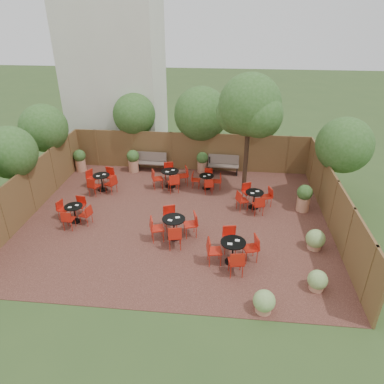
# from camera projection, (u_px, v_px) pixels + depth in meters

# --- Properties ---
(ground) EXTENTS (80.00, 80.00, 0.00)m
(ground) POSITION_uv_depth(u_px,v_px,m) (177.00, 219.00, 14.49)
(ground) COLOR #354F23
(ground) RESTS_ON ground
(courtyard_paving) EXTENTS (12.00, 10.00, 0.02)m
(courtyard_paving) POSITION_uv_depth(u_px,v_px,m) (177.00, 219.00, 14.48)
(courtyard_paving) COLOR #3E2119
(courtyard_paving) RESTS_ON ground
(fence_back) EXTENTS (12.00, 0.08, 2.00)m
(fence_back) POSITION_uv_depth(u_px,v_px,m) (190.00, 152.00, 18.44)
(fence_back) COLOR brown
(fence_back) RESTS_ON ground
(fence_left) EXTENTS (0.08, 10.00, 2.00)m
(fence_left) POSITION_uv_depth(u_px,v_px,m) (31.00, 190.00, 14.57)
(fence_left) COLOR brown
(fence_left) RESTS_ON ground
(fence_right) EXTENTS (0.08, 10.00, 2.00)m
(fence_right) POSITION_uv_depth(u_px,v_px,m) (334.00, 205.00, 13.48)
(fence_right) COLOR brown
(fence_right) RESTS_ON ground
(neighbour_building) EXTENTS (5.00, 4.00, 8.00)m
(neighbour_building) POSITION_uv_depth(u_px,v_px,m) (116.00, 80.00, 20.11)
(neighbour_building) COLOR beige
(neighbour_building) RESTS_ON ground
(overhang_foliage) EXTENTS (15.54, 10.58, 2.75)m
(overhang_foliage) POSITION_uv_depth(u_px,v_px,m) (157.00, 130.00, 16.15)
(overhang_foliage) COLOR #2A521A
(overhang_foliage) RESTS_ON ground
(courtyard_tree) EXTENTS (2.77, 2.67, 5.32)m
(courtyard_tree) POSITION_uv_depth(u_px,v_px,m) (249.00, 109.00, 14.87)
(courtyard_tree) COLOR black
(courtyard_tree) RESTS_ON courtyard_paving
(park_bench_left) EXTENTS (1.57, 0.55, 0.96)m
(park_bench_left) POSITION_uv_depth(u_px,v_px,m) (151.00, 161.00, 18.51)
(park_bench_left) COLOR brown
(park_bench_left) RESTS_ON courtyard_paving
(park_bench_right) EXTENTS (1.58, 0.58, 0.97)m
(park_bench_right) POSITION_uv_depth(u_px,v_px,m) (223.00, 164.00, 18.17)
(park_bench_right) COLOR brown
(park_bench_right) RESTS_ON courtyard_paving
(bistro_tables) EXTENTS (8.65, 7.13, 0.96)m
(bistro_tables) POSITION_uv_depth(u_px,v_px,m) (174.00, 203.00, 14.68)
(bistro_tables) COLOR black
(bistro_tables) RESTS_ON courtyard_paving
(planters) EXTENTS (11.44, 4.12, 1.17)m
(planters) POSITION_uv_depth(u_px,v_px,m) (173.00, 169.00, 17.39)
(planters) COLOR #B27759
(planters) RESTS_ON courtyard_paving
(low_shrubs) EXTENTS (2.67, 3.83, 0.73)m
(low_shrubs) POSITION_uv_depth(u_px,v_px,m) (301.00, 268.00, 11.20)
(low_shrubs) COLOR #B27759
(low_shrubs) RESTS_ON courtyard_paving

